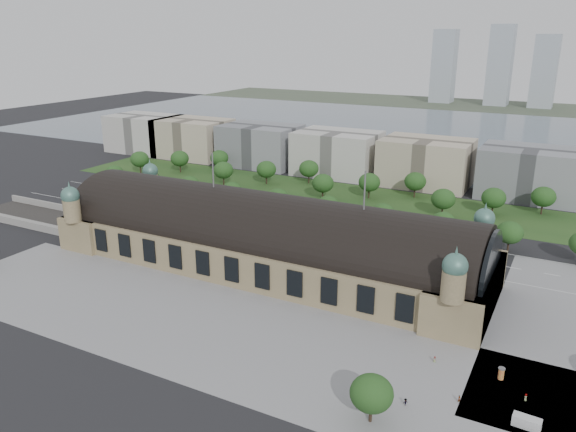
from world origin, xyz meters
The scene contains 64 objects.
ground centered at (0.00, 0.00, 0.00)m, with size 900.00×900.00×0.00m, color black.
station centered at (0.00, 0.00, 10.28)m, with size 150.00×48.40×44.30m.
track_cutting centered at (-110.00, -2.21, 0.70)m, with size 70.00×24.00×3.10m.
plaza_south centered at (10.00, -44.00, 0.00)m, with size 190.00×48.00×0.12m, color gray.
road_slab centered at (-20.00, 38.00, 0.00)m, with size 260.00×26.00×0.10m, color black.
grass_belt centered at (-15.00, 93.00, 0.00)m, with size 300.00×45.00×0.10m, color #24471C.
petrol_station centered at (-53.91, 65.28, 2.95)m, with size 14.00×13.00×5.05m.
lake centered at (0.00, 298.00, 0.00)m, with size 700.00×320.00×0.08m, color slate.
far_shore centered at (0.00, 498.00, 0.00)m, with size 700.00×120.00×0.14m, color #44513D.
far_tower_left centered at (-60.00, 508.00, 40.00)m, with size 24.00×24.00×80.00m, color #9EA8B2.
far_tower_mid centered at (0.00, 508.00, 42.50)m, with size 24.00×24.00×85.00m, color #9EA8B2.
far_tower_right centered at (45.00, 508.00, 37.50)m, with size 24.00×24.00×75.00m, color #9EA8B2.
office_0 centered at (-170.00, 133.00, 12.00)m, with size 45.00×32.00×24.00m, color beige.
office_1 centered at (-130.00, 133.00, 12.00)m, with size 45.00×32.00×24.00m, color #BEAE95.
office_2 centered at (-80.00, 133.00, 12.00)m, with size 45.00×32.00×24.00m, color gray.
office_3 centered at (-30.00, 133.00, 12.00)m, with size 45.00×32.00×24.00m, color beige.
office_4 centered at (20.00, 133.00, 12.00)m, with size 45.00×32.00×24.00m, color #BEAE95.
office_5 centered at (70.00, 133.00, 12.00)m, with size 45.00×32.00×24.00m, color gray.
tree_row_0 centered at (-120.00, 53.00, 7.43)m, with size 9.60×9.60×11.52m.
tree_row_1 centered at (-96.00, 53.00, 7.43)m, with size 9.60×9.60×11.52m.
tree_row_2 centered at (-72.00, 53.00, 7.43)m, with size 9.60×9.60×11.52m.
tree_row_3 centered at (-48.00, 53.00, 7.43)m, with size 9.60×9.60×11.52m.
tree_row_4 centered at (-24.00, 53.00, 7.43)m, with size 9.60×9.60×11.52m.
tree_row_5 centered at (0.00, 53.00, 7.43)m, with size 9.60×9.60×11.52m.
tree_row_6 centered at (24.00, 53.00, 7.43)m, with size 9.60×9.60×11.52m.
tree_row_7 centered at (48.00, 53.00, 7.43)m, with size 9.60×9.60×11.52m.
tree_row_8 centered at (72.00, 53.00, 7.43)m, with size 9.60×9.60×11.52m.
tree_belt_0 centered at (-130.00, 83.00, 8.05)m, with size 10.40×10.40×12.48m.
tree_belt_1 centered at (-111.00, 95.00, 8.05)m, with size 10.40×10.40×12.48m.
tree_belt_2 centered at (-92.00, 107.00, 8.05)m, with size 10.40×10.40×12.48m.
tree_belt_3 centered at (-73.00, 83.00, 8.05)m, with size 10.40×10.40×12.48m.
tree_belt_4 centered at (-54.00, 95.00, 8.05)m, with size 10.40×10.40×12.48m.
tree_belt_5 centered at (-35.00, 107.00, 8.05)m, with size 10.40×10.40×12.48m.
tree_belt_6 centered at (-16.00, 83.00, 8.05)m, with size 10.40×10.40×12.48m.
tree_belt_7 centered at (3.00, 95.00, 8.05)m, with size 10.40×10.40×12.48m.
tree_belt_8 centered at (22.00, 107.00, 8.05)m, with size 10.40×10.40×12.48m.
tree_belt_9 centered at (41.00, 83.00, 8.05)m, with size 10.40×10.40×12.48m.
tree_belt_10 centered at (60.00, 95.00, 8.05)m, with size 10.40×10.40×12.48m.
tree_belt_11 centered at (79.00, 107.00, 8.05)m, with size 10.40×10.40×12.48m.
tree_plaza_s centered at (60.00, -60.00, 6.80)m, with size 9.00×9.00×10.64m.
traffic_car_0 centered at (-98.62, 34.84, 0.79)m, with size 1.87×4.65×1.58m, color silver.
traffic_car_1 centered at (-78.34, 44.88, 0.77)m, with size 1.64×4.70×1.55m, color gray.
traffic_car_2 centered at (-69.59, 28.70, 0.80)m, with size 2.64×5.72×1.59m, color black.
traffic_car_3 centered at (-16.20, 37.43, 0.73)m, with size 2.04×5.03×1.46m, color maroon.
traffic_car_4 centered at (13.94, 32.96, 0.70)m, with size 1.65×4.10×1.40m, color #1A1740.
traffic_car_5 centered at (46.51, 41.97, 0.75)m, with size 1.58×4.54×1.49m, color slate.
traffic_car_6 centered at (59.60, 36.26, 0.64)m, with size 2.13×4.63×1.29m, color silver.
parked_car_0 centered at (-72.28, 21.21, 0.79)m, with size 1.67×4.79×1.58m, color black.
parked_car_1 centered at (-76.23, 25.00, 0.72)m, with size 2.37×5.15×1.43m, color maroon.
parked_car_2 centered at (-60.26, 25.00, 0.72)m, with size 2.02×4.98×1.44m, color #192246.
parked_car_3 centered at (-42.23, 21.00, 0.78)m, with size 1.83×4.56×1.55m, color slate.
parked_car_4 centered at (-51.89, 25.00, 0.67)m, with size 1.41×4.04×1.33m, color silver.
parked_car_5 centered at (-27.06, 21.00, 0.82)m, with size 2.74×5.93×1.65m, color #969A9F.
parked_car_6 centered at (-37.58, 22.49, 0.65)m, with size 1.82×4.47×1.30m, color black.
bus_west centered at (-9.18, 27.00, 1.54)m, with size 2.59×11.06×3.08m, color red.
bus_mid centered at (6.52, 32.00, 1.80)m, with size 3.03×12.95×3.61m, color white.
bus_east centered at (24.53, 27.00, 1.54)m, with size 2.59×11.05×3.08m, color beige.
van_south centered at (88.37, -46.88, 1.15)m, with size 5.69×2.60×2.40m.
advertising_column centered at (81.59, -31.82, 1.57)m, with size 1.59×1.59×3.01m.
pedestrian_0 centered at (66.32, -32.00, 0.82)m, with size 0.80×0.46×1.63m, color gray.
pedestrian_1 centered at (74.89, -45.10, 0.90)m, with size 0.66×0.43×1.80m, color gray.
pedestrian_3 centered at (91.06, -44.50, 0.90)m, with size 1.06×0.50×1.80m, color gray.
pedestrian_4 centered at (64.89, -51.57, 0.87)m, with size 1.13×0.49×1.74m, color gray.
pedestrian_5 centered at (87.54, -37.70, 0.88)m, with size 0.86×0.49×1.76m, color gray.
Camera 1 is at (90.22, -153.41, 76.37)m, focal length 35.00 mm.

